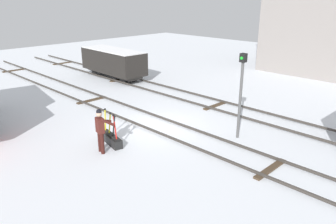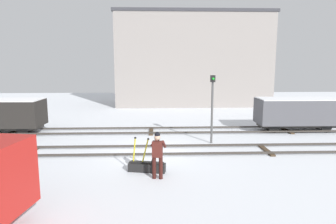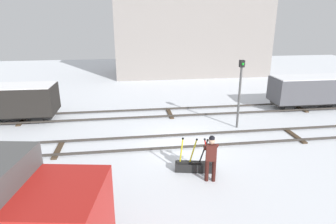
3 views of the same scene
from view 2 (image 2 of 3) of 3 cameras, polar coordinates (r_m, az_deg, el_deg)
ground_plane at (r=15.42m, az=-3.39°, el=-7.47°), size 60.00×60.00×0.00m
track_main_line at (r=15.39m, az=-3.39°, el=-7.06°), size 44.00×1.94×0.18m
track_siding_near at (r=19.68m, az=-3.15°, el=-3.43°), size 44.00×1.94×0.18m
switch_lever_frame at (r=12.75m, az=-3.93°, el=-9.93°), size 1.56×0.65×1.45m
rail_worker at (r=11.78m, az=-1.96°, el=-7.45°), size 0.62×0.77×1.84m
signal_post at (r=16.79m, az=8.23°, el=1.86°), size 0.24×0.32×3.73m
apartment_building at (r=32.92m, az=4.42°, el=9.72°), size 15.74×6.71×9.38m
freight_car_mid_siding at (r=21.49m, az=22.91°, el=0.01°), size 5.18×1.99×2.14m
perched_bird_roof_left at (r=34.39m, az=3.88°, el=17.64°), size 0.19×0.28×0.13m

